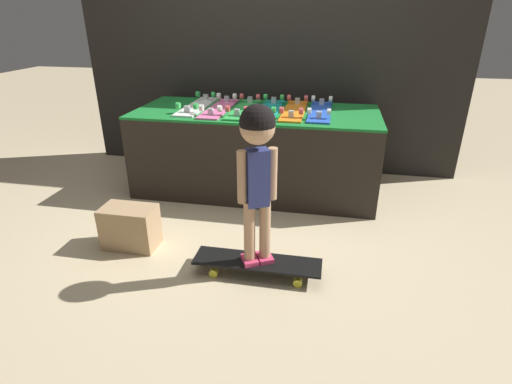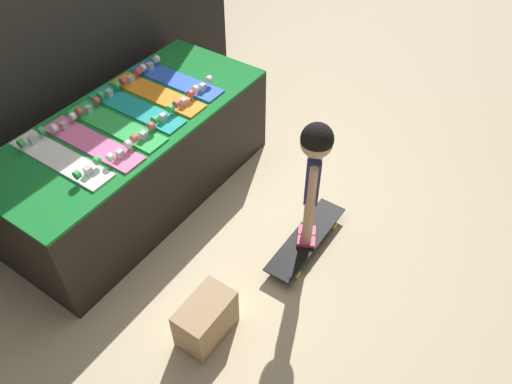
# 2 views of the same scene
# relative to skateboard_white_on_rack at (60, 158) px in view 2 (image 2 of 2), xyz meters

# --- Properties ---
(ground_plane) EXTENTS (16.00, 16.00, 0.00)m
(ground_plane) POSITION_rel_skateboard_white_on_rack_xyz_m (0.53, -0.55, -0.73)
(ground_plane) COLOR beige
(back_wall) EXTENTS (3.68, 0.10, 2.39)m
(back_wall) POSITION_rel_skateboard_white_on_rack_xyz_m (0.53, 0.59, 0.46)
(back_wall) COLOR black
(back_wall) RESTS_ON ground_plane
(display_rack) EXTENTS (2.06, 0.88, 0.71)m
(display_rack) POSITION_rel_skateboard_white_on_rack_xyz_m (0.53, -0.03, -0.37)
(display_rack) COLOR black
(display_rack) RESTS_ON ground_plane
(skateboard_white_on_rack) EXTENTS (0.18, 0.76, 0.09)m
(skateboard_white_on_rack) POSITION_rel_skateboard_white_on_rack_xyz_m (0.00, 0.00, 0.00)
(skateboard_white_on_rack) COLOR white
(skateboard_white_on_rack) RESTS_ON display_rack
(skateboard_pink_on_rack) EXTENTS (0.18, 0.76, 0.09)m
(skateboard_pink_on_rack) POSITION_rel_skateboard_white_on_rack_xyz_m (0.21, -0.04, 0.00)
(skateboard_pink_on_rack) COLOR pink
(skateboard_pink_on_rack) RESTS_ON display_rack
(skateboard_green_on_rack) EXTENTS (0.18, 0.76, 0.09)m
(skateboard_green_on_rack) POSITION_rel_skateboard_white_on_rack_xyz_m (0.43, -0.04, 0.00)
(skateboard_green_on_rack) COLOR green
(skateboard_green_on_rack) RESTS_ON display_rack
(skateboard_teal_on_rack) EXTENTS (0.18, 0.76, 0.09)m
(skateboard_teal_on_rack) POSITION_rel_skateboard_white_on_rack_xyz_m (0.64, -0.01, 0.00)
(skateboard_teal_on_rack) COLOR teal
(skateboard_teal_on_rack) RESTS_ON display_rack
(skateboard_orange_on_rack) EXTENTS (0.18, 0.76, 0.09)m
(skateboard_orange_on_rack) POSITION_rel_skateboard_white_on_rack_xyz_m (0.86, -0.01, 0.00)
(skateboard_orange_on_rack) COLOR orange
(skateboard_orange_on_rack) RESTS_ON display_rack
(skateboard_blue_on_rack) EXTENTS (0.18, 0.76, 0.09)m
(skateboard_blue_on_rack) POSITION_rel_skateboard_white_on_rack_xyz_m (1.07, -0.00, 0.00)
(skateboard_blue_on_rack) COLOR blue
(skateboard_blue_on_rack) RESTS_ON display_rack
(skateboard_on_floor) EXTENTS (0.78, 0.20, 0.09)m
(skateboard_on_floor) POSITION_rel_skateboard_white_on_rack_xyz_m (0.79, -1.32, -0.66)
(skateboard_on_floor) COLOR black
(skateboard_on_floor) RESTS_ON ground_plane
(child) EXTENTS (0.22, 0.19, 0.96)m
(child) POSITION_rel_skateboard_white_on_rack_xyz_m (0.79, -1.32, 0.03)
(child) COLOR #E03D6B
(child) RESTS_ON skateboard_on_floor
(storage_box) EXTENTS (0.36, 0.22, 0.29)m
(storage_box) POSITION_rel_skateboard_white_on_rack_xyz_m (-0.12, -1.17, -0.59)
(storage_box) COLOR tan
(storage_box) RESTS_ON ground_plane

